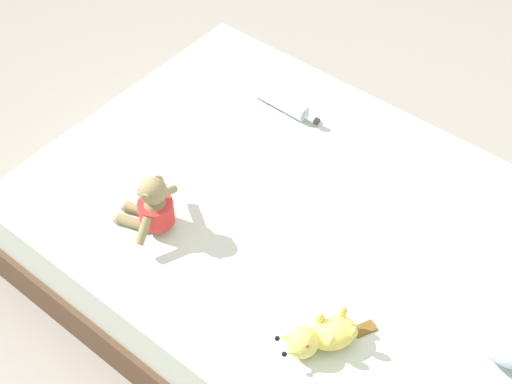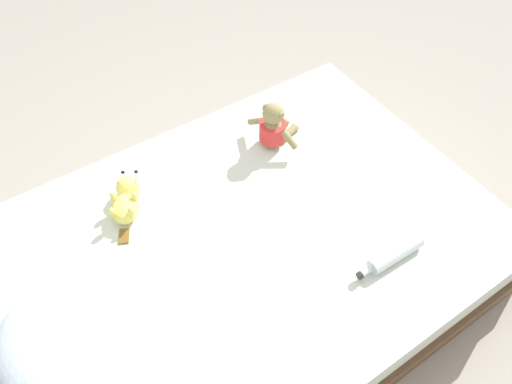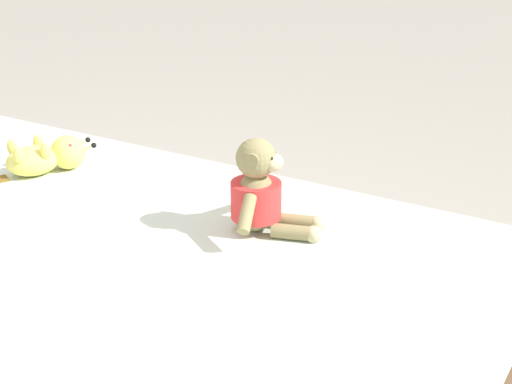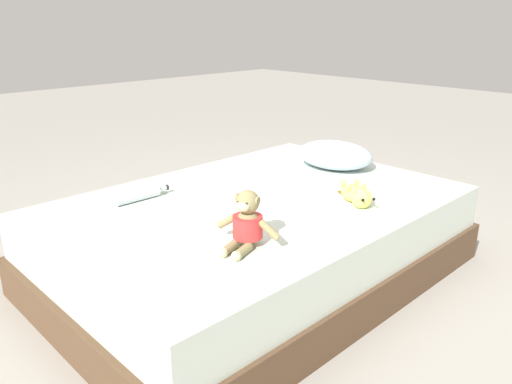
# 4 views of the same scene
# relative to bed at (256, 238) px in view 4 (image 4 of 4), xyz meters

# --- Properties ---
(ground_plane) EXTENTS (16.00, 16.00, 0.00)m
(ground_plane) POSITION_rel_bed_xyz_m (0.00, 0.00, -0.21)
(ground_plane) COLOR #9E998E
(bed) EXTENTS (1.44, 2.10, 0.43)m
(bed) POSITION_rel_bed_xyz_m (0.00, 0.00, 0.00)
(bed) COLOR brown
(bed) RESTS_ON ground_plane
(pillow) EXTENTS (0.51, 0.41, 0.16)m
(pillow) POSITION_rel_bed_xyz_m (-0.09, 0.75, 0.30)
(pillow) COLOR silver
(pillow) RESTS_ON bed
(plush_monkey) EXTENTS (0.28, 0.24, 0.24)m
(plush_monkey) POSITION_rel_bed_xyz_m (0.36, -0.41, 0.31)
(plush_monkey) COLOR #8E8456
(plush_monkey) RESTS_ON bed
(plush_yellow_creature) EXTENTS (0.31, 0.22, 0.10)m
(plush_yellow_creature) POSITION_rel_bed_xyz_m (0.39, 0.31, 0.26)
(plush_yellow_creature) COLOR #EAE066
(plush_yellow_creature) RESTS_ON bed
(glass_bottle) EXTENTS (0.07, 0.30, 0.06)m
(glass_bottle) POSITION_rel_bed_xyz_m (-0.40, -0.44, 0.25)
(glass_bottle) COLOR silver
(glass_bottle) RESTS_ON bed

